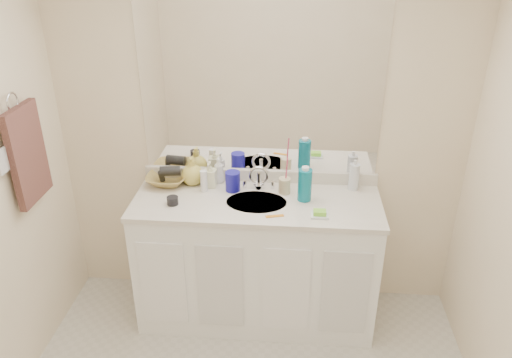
{
  "coord_description": "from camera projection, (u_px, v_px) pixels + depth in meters",
  "views": [
    {
      "loc": [
        0.21,
        -1.63,
        2.36
      ],
      "look_at": [
        0.0,
        0.97,
        1.05
      ],
      "focal_mm": 35.0,
      "sensor_mm": 36.0,
      "label": 1
    }
  ],
  "objects": [
    {
      "name": "soap_bottle_white",
      "position": [
        219.0,
        170.0,
        3.23
      ],
      "size": [
        0.08,
        0.08,
        0.17
      ],
      "primitive_type": "imported",
      "rotation": [
        0.0,
        0.0,
        0.3
      ],
      "color": "white",
      "rests_on": "countertop"
    },
    {
      "name": "clear_pump_bottle",
      "position": [
        354.0,
        177.0,
        3.14
      ],
      "size": [
        0.07,
        0.07,
        0.17
      ],
      "primitive_type": "cylinder",
      "rotation": [
        0.0,
        0.0,
        0.07
      ],
      "color": "silver",
      "rests_on": "countertop"
    },
    {
      "name": "green_soap",
      "position": [
        320.0,
        212.0,
        2.87
      ],
      "size": [
        0.07,
        0.05,
        0.03
      ],
      "primitive_type": "cube",
      "rotation": [
        0.0,
        0.0,
        0.01
      ],
      "color": "#86E537",
      "rests_on": "soap_dish"
    },
    {
      "name": "dark_jar",
      "position": [
        173.0,
        201.0,
        2.99
      ],
      "size": [
        0.08,
        0.08,
        0.05
      ],
      "primitive_type": "cylinder",
      "rotation": [
        0.0,
        0.0,
        -0.22
      ],
      "color": "black",
      "rests_on": "countertop"
    },
    {
      "name": "towel_ring",
      "position": [
        12.0,
        102.0,
        2.62
      ],
      "size": [
        0.01,
        0.11,
        0.11
      ],
      "primitive_type": "torus",
      "rotation": [
        0.0,
        1.57,
        0.0
      ],
      "color": "silver",
      "rests_on": "wall_left"
    },
    {
      "name": "mirror",
      "position": [
        260.0,
        79.0,
        2.98
      ],
      "size": [
        1.48,
        0.01,
        1.2
      ],
      "primitive_type": "cube",
      "color": "white",
      "rests_on": "wall_back"
    },
    {
      "name": "backsplash",
      "position": [
        260.0,
        176.0,
        3.26
      ],
      "size": [
        1.52,
        0.03,
        0.08
      ],
      "primitive_type": "cube",
      "color": "silver",
      "rests_on": "countertop"
    },
    {
      "name": "toothbrush",
      "position": [
        286.0,
        171.0,
        3.07
      ],
      "size": [
        0.02,
        0.04,
        0.19
      ],
      "primitive_type": "cylinder",
      "rotation": [
        0.14,
        0.0,
        0.37
      ],
      "color": "#DB3961",
      "rests_on": "tan_cup"
    },
    {
      "name": "sink_basin",
      "position": [
        256.0,
        203.0,
        3.04
      ],
      "size": [
        0.37,
        0.37,
        0.02
      ],
      "primitive_type": "cylinder",
      "color": "beige",
      "rests_on": "countertop"
    },
    {
      "name": "hair_dryer",
      "position": [
        170.0,
        171.0,
        3.21
      ],
      "size": [
        0.14,
        0.08,
        0.06
      ],
      "primitive_type": "cylinder",
      "rotation": [
        0.0,
        1.57,
        0.16
      ],
      "color": "black",
      "rests_on": "wicker_basket"
    },
    {
      "name": "blue_mug",
      "position": [
        233.0,
        181.0,
        3.14
      ],
      "size": [
        0.11,
        0.11,
        0.13
      ],
      "primitive_type": "cylinder",
      "rotation": [
        0.0,
        0.0,
        0.26
      ],
      "color": "#1A179E",
      "rests_on": "countertop"
    },
    {
      "name": "faucet",
      "position": [
        259.0,
        180.0,
        3.17
      ],
      "size": [
        0.02,
        0.02,
        0.11
      ],
      "primitive_type": "cylinder",
      "color": "silver",
      "rests_on": "countertop"
    },
    {
      "name": "wall_back",
      "position": [
        260.0,
        135.0,
        3.15
      ],
      "size": [
        2.6,
        0.02,
        2.4
      ],
      "primitive_type": "cube",
      "color": "#F8E5C2",
      "rests_on": "floor"
    },
    {
      "name": "soap_bottle_yellow",
      "position": [
        192.0,
        171.0,
        3.21
      ],
      "size": [
        0.16,
        0.16,
        0.18
      ],
      "primitive_type": "imported",
      "rotation": [
        0.0,
        0.0,
        0.09
      ],
      "color": "#CFBE50",
      "rests_on": "countertop"
    },
    {
      "name": "tan_cup",
      "position": [
        284.0,
        186.0,
        3.11
      ],
      "size": [
        0.09,
        0.09,
        0.1
      ],
      "primitive_type": "cylinder",
      "rotation": [
        0.0,
        0.0,
        0.24
      ],
      "color": "beige",
      "rests_on": "countertop"
    },
    {
      "name": "orange_comb",
      "position": [
        275.0,
        216.0,
        2.88
      ],
      "size": [
        0.11,
        0.05,
        0.0
      ],
      "primitive_type": "cube",
      "rotation": [
        0.0,
        0.0,
        0.26
      ],
      "color": "orange",
      "rests_on": "countertop"
    },
    {
      "name": "soap_dish",
      "position": [
        319.0,
        215.0,
        2.88
      ],
      "size": [
        0.1,
        0.08,
        0.01
      ],
      "primitive_type": "cube",
      "rotation": [
        0.0,
        0.0,
        0.01
      ],
      "color": "white",
      "rests_on": "countertop"
    },
    {
      "name": "switch_plate",
      "position": [
        2.0,
        161.0,
        2.55
      ],
      "size": [
        0.01,
        0.08,
        0.13
      ],
      "primitive_type": "cube",
      "color": "silver",
      "rests_on": "wall_left"
    },
    {
      "name": "hand_towel",
      "position": [
        28.0,
        155.0,
        2.75
      ],
      "size": [
        0.04,
        0.32,
        0.55
      ],
      "primitive_type": "cube",
      "color": "#3E2421",
      "rests_on": "towel_ring"
    },
    {
      "name": "wicker_basket",
      "position": [
        168.0,
        179.0,
        3.24
      ],
      "size": [
        0.28,
        0.28,
        0.07
      ],
      "primitive_type": "imported",
      "rotation": [
        0.0,
        0.0,
        -0.05
      ],
      "color": "olive",
      "rests_on": "countertop"
    },
    {
      "name": "countertop",
      "position": [
        257.0,
        202.0,
        3.06
      ],
      "size": [
        1.52,
        0.57,
        0.03
      ],
      "primitive_type": "cube",
      "color": "silver",
      "rests_on": "vanity_cabinet"
    },
    {
      "name": "extra_white_bottle",
      "position": [
        204.0,
        181.0,
        3.13
      ],
      "size": [
        0.04,
        0.04,
        0.14
      ],
      "primitive_type": "cylinder",
      "rotation": [
        0.0,
        0.0,
        0.01
      ],
      "color": "white",
      "rests_on": "countertop"
    },
    {
      "name": "soap_bottle_cream",
      "position": [
        210.0,
        174.0,
        3.18
      ],
      "size": [
        0.08,
        0.08,
        0.17
      ],
      "primitive_type": "imported",
      "rotation": [
        0.0,
        0.0,
        -0.04
      ],
      "color": "#EBEBBF",
      "rests_on": "countertop"
    },
    {
      "name": "mouthwash_bottle",
      "position": [
        305.0,
        185.0,
        3.01
      ],
      "size": [
        0.11,
        0.11,
        0.2
      ],
      "primitive_type": "cylinder",
      "rotation": [
        0.0,
        0.0,
        -0.39
      ],
      "color": "#0B6E84",
      "rests_on": "countertop"
    },
    {
      "name": "vanity_cabinet",
      "position": [
        257.0,
        261.0,
        3.25
      ],
      "size": [
        1.5,
        0.55,
        0.85
      ],
      "primitive_type": "cube",
      "color": "white",
      "rests_on": "floor"
    }
  ]
}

